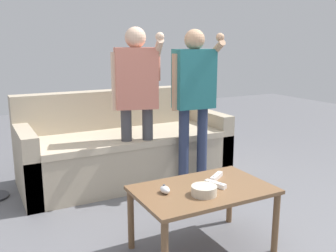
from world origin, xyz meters
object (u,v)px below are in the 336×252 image
at_px(player_right, 194,91).
at_px(game_remote_wand_near, 216,177).
at_px(coffee_table, 203,196).
at_px(game_remote_wand_spare, 205,192).
at_px(player_center, 136,91).
at_px(game_remote_nunchuk, 165,190).
at_px(snack_bowl, 204,190).
at_px(game_remote_wand_far, 215,184).
at_px(couch, 125,149).

xyz_separation_m(player_right, game_remote_wand_near, (-0.36, -0.90, -0.49)).
xyz_separation_m(coffee_table, game_remote_wand_spare, (-0.05, -0.09, 0.07)).
xyz_separation_m(player_center, game_remote_wand_near, (0.14, -1.10, -0.50)).
relative_size(player_right, player_center, 0.99).
bearing_deg(game_remote_nunchuk, game_remote_wand_spare, -31.97).
distance_m(game_remote_nunchuk, game_remote_wand_near, 0.45).
bearing_deg(snack_bowl, game_remote_wand_far, 30.53).
bearing_deg(coffee_table, game_remote_wand_far, -6.70).
bearing_deg(snack_bowl, game_remote_wand_spare, 36.92).
distance_m(couch, game_remote_nunchuk, 1.58).
distance_m(couch, snack_bowl, 1.69).
relative_size(game_remote_nunchuk, game_remote_wand_spare, 0.59).
bearing_deg(coffee_table, couch, 87.82).
height_order(player_right, player_center, player_center).
height_order(coffee_table, game_remote_nunchuk, game_remote_nunchuk).
bearing_deg(snack_bowl, player_right, 61.53).
relative_size(game_remote_nunchuk, game_remote_wand_far, 0.55).
distance_m(couch, player_right, 0.98).
bearing_deg(game_remote_wand_spare, game_remote_wand_near, 40.70).
height_order(game_remote_nunchuk, player_center, player_center).
bearing_deg(player_right, player_center, 159.05).
bearing_deg(game_remote_wand_near, player_right, 68.14).
bearing_deg(game_remote_wand_spare, snack_bowl, -143.08).
xyz_separation_m(coffee_table, game_remote_wand_far, (0.09, -0.01, 0.07)).
distance_m(coffee_table, game_remote_wand_spare, 0.13).
bearing_deg(player_center, player_right, -20.95).
relative_size(snack_bowl, game_remote_wand_far, 1.02).
distance_m(couch, game_remote_wand_spare, 1.68).
height_order(player_center, game_remote_wand_spare, player_center).
bearing_deg(snack_bowl, game_remote_wand_near, 40.57).
bearing_deg(game_remote_wand_spare, game_remote_nunchuk, 148.03).
relative_size(snack_bowl, player_right, 0.11).
bearing_deg(game_remote_wand_spare, coffee_table, 61.63).
distance_m(game_remote_wand_far, game_remote_wand_spare, 0.16).
bearing_deg(game_remote_wand_near, coffee_table, -149.46).
bearing_deg(game_remote_wand_near, game_remote_wand_far, -127.79).
bearing_deg(player_right, couch, 130.55).
distance_m(game_remote_wand_near, game_remote_wand_spare, 0.30).
bearing_deg(coffee_table, game_remote_nunchuk, 170.87).
xyz_separation_m(player_center, game_remote_wand_spare, (-0.09, -1.29, -0.50)).
bearing_deg(game_remote_nunchuk, player_center, 75.13).
distance_m(coffee_table, game_remote_wand_near, 0.22).
relative_size(couch, game_remote_wand_far, 13.13).
bearing_deg(coffee_table, player_center, 87.85).
bearing_deg(game_remote_wand_near, couch, 94.68).
height_order(game_remote_nunchuk, game_remote_wand_near, game_remote_nunchuk).
bearing_deg(couch, player_center, -92.30).
distance_m(player_right, player_center, 0.53).
relative_size(game_remote_wand_far, game_remote_wand_spare, 1.06).
xyz_separation_m(snack_bowl, player_center, (0.10, 1.30, 0.48)).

